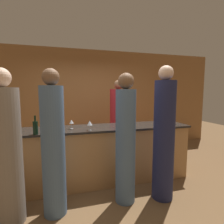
# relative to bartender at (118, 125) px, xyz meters

# --- Properties ---
(ground_plane) EXTENTS (14.00, 14.00, 0.00)m
(ground_plane) POSITION_rel_bartender_xyz_m (-0.56, -0.77, -0.88)
(ground_plane) COLOR brown
(back_wall) EXTENTS (8.00, 0.06, 2.80)m
(back_wall) POSITION_rel_bartender_xyz_m (-0.56, 1.21, 0.52)
(back_wall) COLOR olive
(back_wall) RESTS_ON ground_plane
(bar_counter) EXTENTS (3.23, 0.68, 1.00)m
(bar_counter) POSITION_rel_bartender_xyz_m (-0.56, -0.77, -0.37)
(bar_counter) COLOR #B27F4C
(bar_counter) RESTS_ON ground_plane
(bartender) EXTENTS (0.38, 0.38, 1.89)m
(bartender) POSITION_rel_bartender_xyz_m (0.00, 0.00, 0.00)
(bartender) COLOR maroon
(bartender) RESTS_ON ground_plane
(guest_0) EXTENTS (0.30, 0.30, 1.91)m
(guest_0) POSITION_rel_bartender_xyz_m (-1.34, -1.45, 0.03)
(guest_0) COLOR #4C6B93
(guest_0) RESTS_ON ground_plane
(guest_1) EXTENTS (0.37, 0.37, 1.90)m
(guest_1) POSITION_rel_bartender_xyz_m (-1.89, -1.48, 0.01)
(guest_1) COLOR gray
(guest_1) RESTS_ON ground_plane
(guest_2) EXTENTS (0.29, 0.29, 1.88)m
(guest_2) POSITION_rel_bartender_xyz_m (-0.35, -1.45, 0.03)
(guest_2) COLOR #4C6B93
(guest_2) RESTS_ON ground_plane
(guest_3) EXTENTS (0.31, 0.31, 2.00)m
(guest_3) POSITION_rel_bartender_xyz_m (0.23, -1.52, 0.07)
(guest_3) COLOR #1E234C
(guest_3) RESTS_ON ground_plane
(wine_bottle_0) EXTENTS (0.07, 0.07, 0.28)m
(wine_bottle_0) POSITION_rel_bartender_xyz_m (-1.60, -1.06, 0.23)
(wine_bottle_0) COLOR black
(wine_bottle_0) RESTS_ON bar_counter
(wine_glass_0) EXTENTS (0.07, 0.07, 0.15)m
(wine_glass_0) POSITION_rel_bartender_xyz_m (-1.08, -0.80, 0.25)
(wine_glass_0) COLOR silver
(wine_glass_0) RESTS_ON bar_counter
(wine_glass_1) EXTENTS (0.08, 0.08, 0.16)m
(wine_glass_1) POSITION_rel_bartender_xyz_m (0.54, -0.75, 0.25)
(wine_glass_1) COLOR silver
(wine_glass_1) RESTS_ON bar_counter
(wine_glass_2) EXTENTS (0.08, 0.08, 0.16)m
(wine_glass_2) POSITION_rel_bartender_xyz_m (-0.80, -1.00, 0.25)
(wine_glass_2) COLOR silver
(wine_glass_2) RESTS_ON bar_counter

